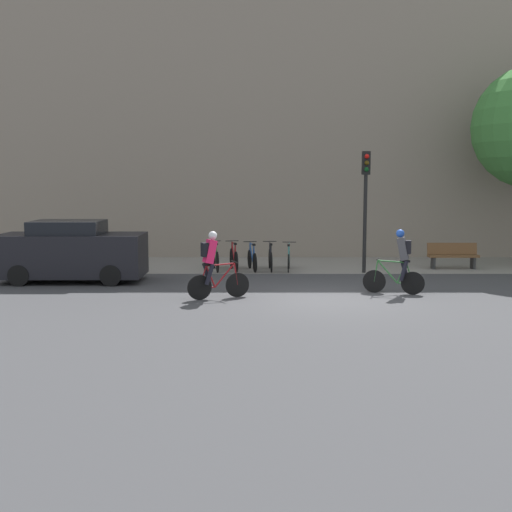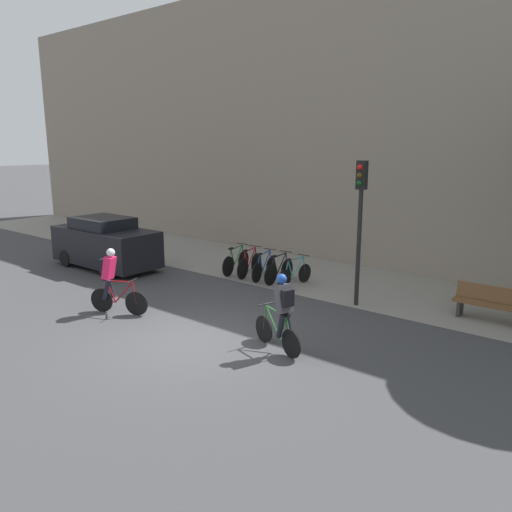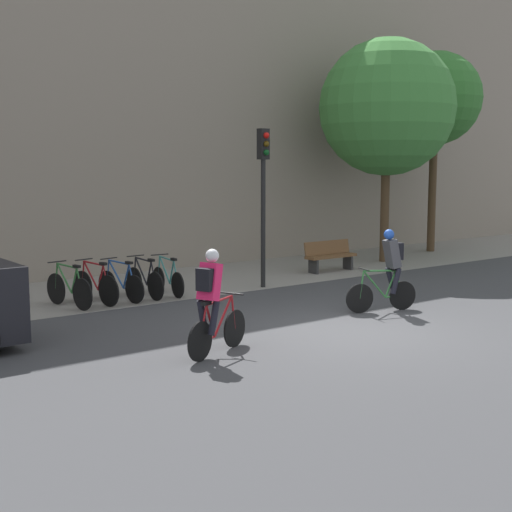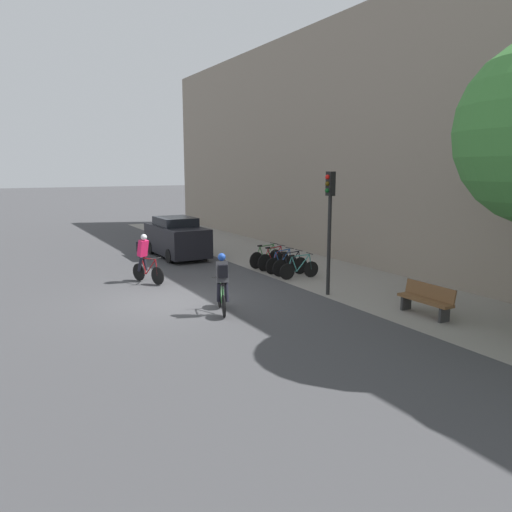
% 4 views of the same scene
% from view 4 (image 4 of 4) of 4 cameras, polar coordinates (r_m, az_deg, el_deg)
% --- Properties ---
extents(ground, '(200.00, 200.00, 0.00)m').
position_cam_4_polar(ground, '(15.79, -9.57, -5.15)').
color(ground, '#3D3D3F').
extents(kerb_strip, '(44.00, 4.50, 0.01)m').
position_cam_4_polar(kerb_strip, '(19.05, 9.92, -2.53)').
color(kerb_strip, gray).
rests_on(kerb_strip, ground).
extents(building_facade, '(44.00, 0.60, 10.58)m').
position_cam_4_polar(building_facade, '(20.35, 16.11, 13.00)').
color(building_facade, gray).
rests_on(building_facade, ground).
extents(cyclist_pink, '(1.57, 0.73, 1.76)m').
position_cam_4_polar(cyclist_pink, '(18.44, -12.65, -0.06)').
color(cyclist_pink, black).
rests_on(cyclist_pink, ground).
extents(cyclist_grey, '(1.58, 0.64, 1.75)m').
position_cam_4_polar(cyclist_grey, '(14.08, -3.90, -2.93)').
color(cyclist_grey, black).
rests_on(cyclist_grey, ground).
extents(parked_bike_0, '(0.47, 1.71, 0.98)m').
position_cam_4_polar(parked_bike_0, '(20.81, 1.13, -0.17)').
color(parked_bike_0, black).
rests_on(parked_bike_0, ground).
extents(parked_bike_1, '(0.49, 1.65, 0.99)m').
position_cam_4_polar(parked_bike_1, '(20.29, 2.02, -0.45)').
color(parked_bike_1, black).
rests_on(parked_bike_1, ground).
extents(parked_bike_2, '(0.48, 1.64, 0.96)m').
position_cam_4_polar(parked_bike_2, '(19.77, 2.95, -0.78)').
color(parked_bike_2, black).
rests_on(parked_bike_2, ground).
extents(parked_bike_3, '(0.46, 1.63, 0.97)m').
position_cam_4_polar(parked_bike_3, '(19.25, 3.93, -1.07)').
color(parked_bike_3, black).
rests_on(parked_bike_3, ground).
extents(parked_bike_4, '(0.46, 1.65, 0.94)m').
position_cam_4_polar(parked_bike_4, '(18.75, 4.96, -1.44)').
color(parked_bike_4, black).
rests_on(parked_bike_4, ground).
extents(traffic_light_pole, '(0.26, 0.30, 3.99)m').
position_cam_4_polar(traffic_light_pole, '(16.11, 8.40, 5.10)').
color(traffic_light_pole, black).
rests_on(traffic_light_pole, ground).
extents(bench, '(1.72, 0.44, 0.89)m').
position_cam_4_polar(bench, '(14.81, 18.87, -4.70)').
color(bench, brown).
rests_on(bench, ground).
extents(parked_car, '(4.30, 1.84, 1.85)m').
position_cam_4_polar(parked_car, '(23.49, -9.07, 2.08)').
color(parked_car, black).
rests_on(parked_car, ground).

